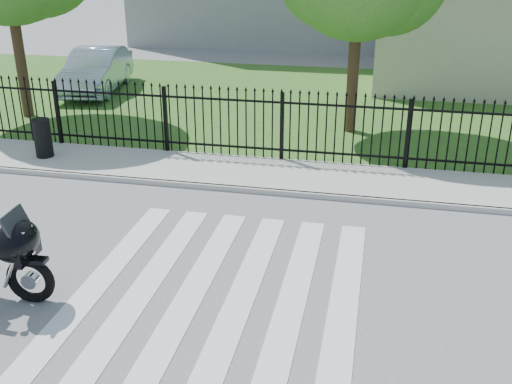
# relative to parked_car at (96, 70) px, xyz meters

# --- Properties ---
(ground) EXTENTS (120.00, 120.00, 0.00)m
(ground) POSITION_rel_parked_car_xyz_m (7.80, -11.98, -0.78)
(ground) COLOR slate
(ground) RESTS_ON ground
(crosswalk) EXTENTS (5.00, 5.50, 0.01)m
(crosswalk) POSITION_rel_parked_car_xyz_m (7.80, -11.98, -0.77)
(crosswalk) COLOR silver
(crosswalk) RESTS_ON ground
(sidewalk) EXTENTS (40.00, 2.00, 0.12)m
(sidewalk) POSITION_rel_parked_car_xyz_m (7.80, -6.98, -0.72)
(sidewalk) COLOR #ADAAA3
(sidewalk) RESTS_ON ground
(curb) EXTENTS (40.00, 0.12, 0.12)m
(curb) POSITION_rel_parked_car_xyz_m (7.80, -7.98, -0.72)
(curb) COLOR #ADAAA3
(curb) RESTS_ON ground
(grass_strip) EXTENTS (40.00, 12.00, 0.02)m
(grass_strip) POSITION_rel_parked_car_xyz_m (7.80, 0.02, -0.77)
(grass_strip) COLOR #2B551D
(grass_strip) RESTS_ON ground
(iron_fence) EXTENTS (26.00, 0.04, 1.80)m
(iron_fence) POSITION_rel_parked_car_xyz_m (7.80, -5.98, 0.12)
(iron_fence) COLOR black
(iron_fence) RESTS_ON ground
(parked_car) EXTENTS (2.33, 4.80, 1.52)m
(parked_car) POSITION_rel_parked_car_xyz_m (0.00, 0.00, 0.00)
(parked_car) COLOR #99ADC1
(parked_car) RESTS_ON grass_strip
(litter_bin) EXTENTS (0.56, 0.56, 0.97)m
(litter_bin) POSITION_rel_parked_car_xyz_m (1.93, -7.05, -0.17)
(litter_bin) COLOR black
(litter_bin) RESTS_ON sidewalk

